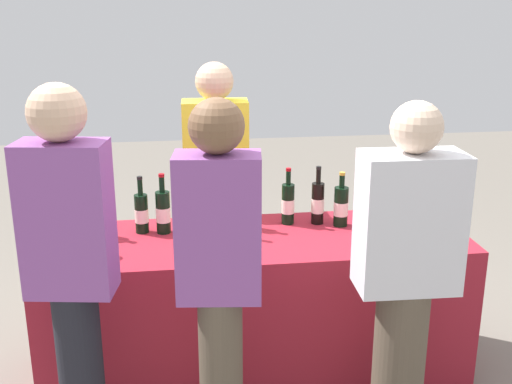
{
  "coord_description": "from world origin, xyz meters",
  "views": [
    {
      "loc": [
        -0.4,
        -3.06,
        2.0
      ],
      "look_at": [
        0.0,
        0.0,
        1.04
      ],
      "focal_mm": 44.02,
      "sensor_mm": 36.0,
      "label": 1
    }
  ],
  "objects_px": {
    "wine_bottle_1": "(142,213)",
    "wine_bottle_4": "(241,208)",
    "wine_bottle_0": "(94,217)",
    "wine_bottle_2": "(163,212)",
    "wine_glass_2": "(392,222)",
    "guest_2": "(405,273)",
    "wine_bottle_6": "(318,203)",
    "wine_bottle_7": "(341,206)",
    "wine_glass_1": "(204,227)",
    "wine_bottle_3": "(225,214)",
    "wine_bottle_5": "(288,203)",
    "guest_1": "(219,275)",
    "wine_glass_3": "(409,215)",
    "server_pouring": "(216,188)",
    "wine_glass_0": "(99,238)",
    "guest_0": "(71,268)"
  },
  "relations": [
    {
      "from": "wine_bottle_1",
      "to": "wine_bottle_5",
      "type": "bearing_deg",
      "value": 2.45
    },
    {
      "from": "wine_bottle_7",
      "to": "wine_glass_3",
      "type": "bearing_deg",
      "value": -28.72
    },
    {
      "from": "wine_bottle_2",
      "to": "guest_0",
      "type": "relative_size",
      "value": 0.19
    },
    {
      "from": "wine_bottle_6",
      "to": "wine_glass_2",
      "type": "bearing_deg",
      "value": -40.57
    },
    {
      "from": "wine_bottle_7",
      "to": "guest_1",
      "type": "relative_size",
      "value": 0.19
    },
    {
      "from": "wine_bottle_6",
      "to": "wine_bottle_7",
      "type": "xyz_separation_m",
      "value": [
        0.12,
        -0.05,
        -0.01
      ]
    },
    {
      "from": "wine_bottle_1",
      "to": "guest_2",
      "type": "height_order",
      "value": "guest_2"
    },
    {
      "from": "wine_bottle_1",
      "to": "wine_glass_0",
      "type": "distance_m",
      "value": 0.36
    },
    {
      "from": "wine_bottle_1",
      "to": "wine_glass_1",
      "type": "relative_size",
      "value": 2.33
    },
    {
      "from": "wine_bottle_7",
      "to": "guest_1",
      "type": "xyz_separation_m",
      "value": [
        -0.73,
        -0.82,
        0.01
      ]
    },
    {
      "from": "wine_bottle_3",
      "to": "wine_bottle_5",
      "type": "bearing_deg",
      "value": 19.2
    },
    {
      "from": "wine_bottle_4",
      "to": "wine_glass_2",
      "type": "bearing_deg",
      "value": -19.72
    },
    {
      "from": "wine_bottle_5",
      "to": "guest_1",
      "type": "xyz_separation_m",
      "value": [
        -0.45,
        -0.89,
        0.0
      ]
    },
    {
      "from": "wine_bottle_4",
      "to": "wine_bottle_5",
      "type": "xyz_separation_m",
      "value": [
        0.26,
        0.03,
        0.0
      ]
    },
    {
      "from": "wine_bottle_1",
      "to": "guest_0",
      "type": "height_order",
      "value": "guest_0"
    },
    {
      "from": "wine_bottle_0",
      "to": "wine_bottle_3",
      "type": "distance_m",
      "value": 0.69
    },
    {
      "from": "wine_bottle_3",
      "to": "wine_glass_2",
      "type": "bearing_deg",
      "value": -11.41
    },
    {
      "from": "wine_bottle_4",
      "to": "wine_glass_0",
      "type": "height_order",
      "value": "wine_bottle_4"
    },
    {
      "from": "wine_bottle_0",
      "to": "guest_1",
      "type": "height_order",
      "value": "guest_1"
    },
    {
      "from": "guest_2",
      "to": "wine_glass_1",
      "type": "bearing_deg",
      "value": 144.56
    },
    {
      "from": "wine_bottle_0",
      "to": "wine_bottle_2",
      "type": "height_order",
      "value": "wine_bottle_2"
    },
    {
      "from": "wine_bottle_2",
      "to": "guest_0",
      "type": "bearing_deg",
      "value": -115.17
    },
    {
      "from": "wine_bottle_4",
      "to": "guest_2",
      "type": "distance_m",
      "value": 1.05
    },
    {
      "from": "wine_bottle_4",
      "to": "guest_1",
      "type": "bearing_deg",
      "value": -102.03
    },
    {
      "from": "wine_bottle_5",
      "to": "wine_bottle_6",
      "type": "height_order",
      "value": "wine_bottle_6"
    },
    {
      "from": "wine_bottle_2",
      "to": "wine_bottle_4",
      "type": "distance_m",
      "value": 0.42
    },
    {
      "from": "wine_bottle_4",
      "to": "wine_bottle_5",
      "type": "bearing_deg",
      "value": 6.04
    },
    {
      "from": "wine_bottle_6",
      "to": "guest_0",
      "type": "height_order",
      "value": "guest_0"
    },
    {
      "from": "wine_bottle_5",
      "to": "server_pouring",
      "type": "relative_size",
      "value": 0.19
    },
    {
      "from": "server_pouring",
      "to": "guest_1",
      "type": "distance_m",
      "value": 1.26
    },
    {
      "from": "wine_glass_2",
      "to": "guest_1",
      "type": "height_order",
      "value": "guest_1"
    },
    {
      "from": "guest_0",
      "to": "wine_glass_3",
      "type": "bearing_deg",
      "value": 27.87
    },
    {
      "from": "wine_bottle_1",
      "to": "wine_bottle_4",
      "type": "distance_m",
      "value": 0.54
    },
    {
      "from": "wine_glass_0",
      "to": "server_pouring",
      "type": "relative_size",
      "value": 0.08
    },
    {
      "from": "wine_bottle_1",
      "to": "wine_bottle_7",
      "type": "xyz_separation_m",
      "value": [
        1.08,
        -0.04,
        0.0
      ]
    },
    {
      "from": "wine_bottle_2",
      "to": "wine_bottle_7",
      "type": "height_order",
      "value": "wine_bottle_2"
    },
    {
      "from": "wine_glass_2",
      "to": "guest_2",
      "type": "height_order",
      "value": "guest_2"
    },
    {
      "from": "wine_bottle_4",
      "to": "wine_glass_3",
      "type": "xyz_separation_m",
      "value": [
        0.87,
        -0.22,
        -0.01
      ]
    },
    {
      "from": "wine_bottle_0",
      "to": "wine_bottle_1",
      "type": "distance_m",
      "value": 0.25
    },
    {
      "from": "wine_bottle_5",
      "to": "wine_bottle_6",
      "type": "distance_m",
      "value": 0.17
    },
    {
      "from": "wine_bottle_4",
      "to": "wine_glass_1",
      "type": "distance_m",
      "value": 0.31
    },
    {
      "from": "wine_bottle_5",
      "to": "wine_bottle_3",
      "type": "bearing_deg",
      "value": -160.8
    },
    {
      "from": "wine_bottle_4",
      "to": "server_pouring",
      "type": "distance_m",
      "value": 0.4
    },
    {
      "from": "wine_bottle_1",
      "to": "wine_glass_1",
      "type": "distance_m",
      "value": 0.39
    },
    {
      "from": "wine_bottle_2",
      "to": "wine_bottle_0",
      "type": "bearing_deg",
      "value": -179.89
    },
    {
      "from": "wine_bottle_5",
      "to": "guest_1",
      "type": "bearing_deg",
      "value": -116.71
    },
    {
      "from": "wine_glass_2",
      "to": "guest_1",
      "type": "relative_size",
      "value": 0.08
    },
    {
      "from": "wine_bottle_6",
      "to": "wine_glass_1",
      "type": "xyz_separation_m",
      "value": [
        -0.64,
        -0.23,
        -0.03
      ]
    },
    {
      "from": "wine_bottle_2",
      "to": "guest_1",
      "type": "bearing_deg",
      "value": -74.18
    },
    {
      "from": "server_pouring",
      "to": "wine_glass_0",
      "type": "bearing_deg",
      "value": 50.7
    }
  ]
}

